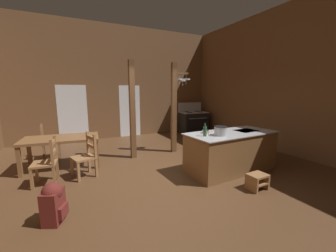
# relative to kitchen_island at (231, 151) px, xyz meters

# --- Properties ---
(ground_plane) EXTENTS (8.51, 9.25, 0.10)m
(ground_plane) POSITION_rel_kitchen_island_xyz_m (-1.48, 0.46, -0.50)
(ground_plane) COLOR brown
(wall_back) EXTENTS (8.51, 0.14, 4.30)m
(wall_back) POSITION_rel_kitchen_island_xyz_m (-1.48, 4.76, 1.70)
(wall_back) COLOR brown
(wall_back) RESTS_ON ground_plane
(wall_right) EXTENTS (0.14, 9.25, 4.30)m
(wall_right) POSITION_rel_kitchen_island_xyz_m (2.45, 0.46, 1.70)
(wall_right) COLOR brown
(wall_right) RESTS_ON ground_plane
(glazed_door_back_left) EXTENTS (1.00, 0.01, 2.05)m
(glazed_door_back_left) POSITION_rel_kitchen_island_xyz_m (-3.21, 4.68, 0.57)
(glazed_door_back_left) COLOR white
(glazed_door_back_left) RESTS_ON ground_plane
(glazed_panel_back_right) EXTENTS (0.84, 0.01, 2.05)m
(glazed_panel_back_right) POSITION_rel_kitchen_island_xyz_m (-1.09, 4.68, 0.57)
(glazed_panel_back_right) COLOR white
(glazed_panel_back_right) RESTS_ON ground_plane
(kitchen_island) EXTENTS (2.21, 1.09, 0.91)m
(kitchen_island) POSITION_rel_kitchen_island_xyz_m (0.00, 0.00, 0.00)
(kitchen_island) COLOR brown
(kitchen_island) RESTS_ON ground_plane
(stove_range) EXTENTS (1.20, 0.90, 1.32)m
(stove_range) POSITION_rel_kitchen_island_xyz_m (1.55, 4.04, 0.03)
(stove_range) COLOR black
(stove_range) RESTS_ON ground_plane
(support_post_with_pot_rack) EXTENTS (0.59, 0.25, 2.65)m
(support_post_with_pot_rack) POSITION_rel_kitchen_island_xyz_m (-0.48, 1.92, 0.99)
(support_post_with_pot_rack) COLOR brown
(support_post_with_pot_rack) RESTS_ON ground_plane
(support_post_center) EXTENTS (0.14, 0.14, 2.65)m
(support_post_center) POSITION_rel_kitchen_island_xyz_m (-1.79, 1.90, 0.87)
(support_post_center) COLOR brown
(support_post_center) RESTS_ON ground_plane
(step_stool) EXTENTS (0.37, 0.30, 0.30)m
(step_stool) POSITION_rel_kitchen_island_xyz_m (-0.21, -0.97, -0.28)
(step_stool) COLOR #9E7044
(step_stool) RESTS_ON ground_plane
(dining_table) EXTENTS (1.78, 1.06, 0.74)m
(dining_table) POSITION_rel_kitchen_island_xyz_m (-3.56, 1.95, 0.20)
(dining_table) COLOR brown
(dining_table) RESTS_ON ground_plane
(ladderback_chair_near_window) EXTENTS (0.55, 0.55, 0.95)m
(ladderback_chair_near_window) POSITION_rel_kitchen_island_xyz_m (-3.08, 1.11, -0.00)
(ladderback_chair_near_window) COLOR #9E7044
(ladderback_chair_near_window) RESTS_ON ground_plane
(ladderback_chair_by_post) EXTENTS (0.47, 0.47, 0.95)m
(ladderback_chair_by_post) POSITION_rel_kitchen_island_xyz_m (-3.90, 2.86, -0.00)
(ladderback_chair_by_post) COLOR #9E7044
(ladderback_chair_by_post) RESTS_ON ground_plane
(ladderback_chair_at_table_end) EXTENTS (0.49, 0.49, 0.95)m
(ladderback_chair_at_table_end) POSITION_rel_kitchen_island_xyz_m (-3.81, 1.02, -0.00)
(ladderback_chair_at_table_end) COLOR #9E7044
(ladderback_chair_at_table_end) RESTS_ON ground_plane
(backpack) EXTENTS (0.37, 0.38, 0.60)m
(backpack) POSITION_rel_kitchen_island_xyz_m (-3.64, -0.43, -0.14)
(backpack) COLOR maroon
(backpack) RESTS_ON ground_plane
(stockpot_on_counter) EXTENTS (0.35, 0.28, 0.20)m
(stockpot_on_counter) POSITION_rel_kitchen_island_xyz_m (-0.45, -0.15, 0.55)
(stockpot_on_counter) COLOR #B7BABF
(stockpot_on_counter) RESTS_ON kitchen_island
(mixing_bowl_on_counter) EXTENTS (0.18, 0.18, 0.06)m
(mixing_bowl_on_counter) POSITION_rel_kitchen_island_xyz_m (-0.60, 0.18, 0.49)
(mixing_bowl_on_counter) COLOR #B2A893
(mixing_bowl_on_counter) RESTS_ON kitchen_island
(bottle_tall_on_counter) EXTENTS (0.07, 0.07, 0.28)m
(bottle_tall_on_counter) POSITION_rel_kitchen_island_xyz_m (-0.79, -0.05, 0.57)
(bottle_tall_on_counter) COLOR #2D5638
(bottle_tall_on_counter) RESTS_ON kitchen_island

